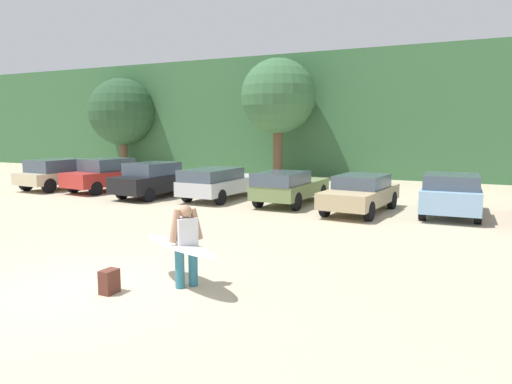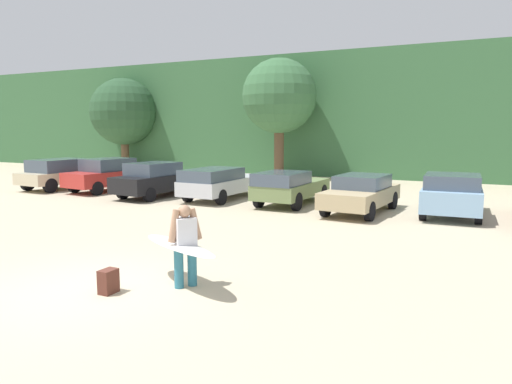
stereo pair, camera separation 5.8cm
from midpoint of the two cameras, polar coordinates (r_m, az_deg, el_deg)
name	(u,v)px [view 1 (the left image)]	position (r m, az deg, el deg)	size (l,w,h in m)	color
ground_plane	(81,290)	(9.73, -20.64, -11.01)	(120.00, 120.00, 0.00)	#C1B293
hillside_ridge	(381,117)	(35.60, 14.85, 8.81)	(108.00, 12.00, 7.87)	#38663D
tree_far_left	(122,112)	(37.33, -15.94, 9.30)	(4.98, 4.98, 6.83)	brown
tree_far_right	(278,97)	(29.44, 2.64, 11.46)	(4.57, 4.57, 7.34)	brown
parked_car_champagne	(59,173)	(25.96, -22.76, 2.15)	(2.17, 4.31, 1.53)	beige
parked_car_red	(108,174)	(24.33, -17.57, 2.07)	(2.32, 4.48, 1.60)	#B72D28
parked_car_black	(158,179)	(21.71, -11.88, 1.53)	(2.21, 4.75, 1.56)	black
parked_car_silver	(220,182)	(20.44, -4.51, 1.19)	(1.94, 4.71, 1.38)	silver
parked_car_olive_green	(289,186)	(18.94, 3.89, 0.68)	(1.90, 4.35, 1.38)	#6B7F4C
parked_car_tan	(361,193)	(17.61, 12.48, -0.07)	(2.12, 4.48, 1.37)	tan
parked_car_sky_blue	(451,194)	(17.79, 22.48, -0.19)	(2.03, 4.14, 1.52)	#84ADD1
person_adult	(186,241)	(9.14, -8.66, -5.88)	(0.49, 0.65, 1.61)	teal
surfboard_white	(180,245)	(9.20, -9.34, -6.41)	(2.42, 1.64, 0.13)	white
backpack_dropped	(109,282)	(9.29, -17.51, -10.30)	(0.24, 0.34, 0.45)	#592D23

